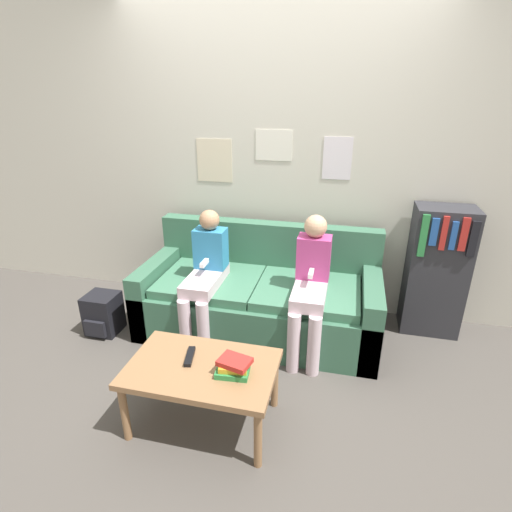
% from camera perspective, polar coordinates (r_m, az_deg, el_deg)
% --- Properties ---
extents(ground_plane, '(10.00, 10.00, 0.00)m').
position_cam_1_polar(ground_plane, '(2.96, -1.88, -15.55)').
color(ground_plane, '#4C4742').
extents(wall_back, '(8.00, 0.06, 2.60)m').
position_cam_1_polar(wall_back, '(3.39, 2.64, 13.65)').
color(wall_back, beige).
rests_on(wall_back, ground_plane).
extents(couch, '(1.86, 0.84, 0.81)m').
position_cam_1_polar(couch, '(3.25, 0.58, -6.02)').
color(couch, '#38664C').
rests_on(couch, ground_plane).
extents(coffee_table, '(0.84, 0.53, 0.40)m').
position_cam_1_polar(coffee_table, '(2.37, -7.72, -16.21)').
color(coffee_table, '#8E6642').
rests_on(coffee_table, ground_plane).
extents(person_left, '(0.24, 0.57, 1.00)m').
position_cam_1_polar(person_left, '(3.04, -7.24, -2.30)').
color(person_left, silver).
rests_on(person_left, ground_plane).
extents(person_right, '(0.24, 0.57, 1.02)m').
position_cam_1_polar(person_right, '(2.88, 7.83, -3.63)').
color(person_right, silver).
rests_on(person_right, ground_plane).
extents(tv_remote, '(0.08, 0.17, 0.02)m').
position_cam_1_polar(tv_remote, '(2.40, -9.44, -13.97)').
color(tv_remote, black).
rests_on(tv_remote, coffee_table).
extents(book_stack, '(0.20, 0.16, 0.09)m').
position_cam_1_polar(book_stack, '(2.25, -3.22, -15.51)').
color(book_stack, '#2D8442').
rests_on(book_stack, coffee_table).
extents(bookshelf, '(0.44, 0.32, 1.03)m').
position_cam_1_polar(bookshelf, '(3.43, 24.34, -1.94)').
color(bookshelf, '#2D2D33').
rests_on(bookshelf, ground_plane).
extents(backpack, '(0.25, 0.26, 0.33)m').
position_cam_1_polar(backpack, '(3.48, -21.01, -7.71)').
color(backpack, black).
rests_on(backpack, ground_plane).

